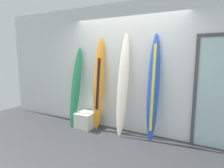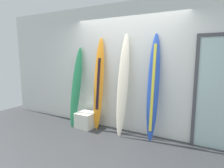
{
  "view_description": "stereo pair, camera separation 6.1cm",
  "coord_description": "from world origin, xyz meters",
  "px_view_note": "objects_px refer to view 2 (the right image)",
  "views": [
    {
      "loc": [
        1.6,
        -2.56,
        1.68
      ],
      "look_at": [
        -0.23,
        0.95,
        1.08
      ],
      "focal_mm": 30.07,
      "sensor_mm": 36.0,
      "label": 1
    },
    {
      "loc": [
        1.66,
        -2.53,
        1.68
      ],
      "look_at": [
        -0.23,
        0.95,
        1.08
      ],
      "focal_mm": 30.07,
      "sensor_mm": 36.0,
      "label": 2
    }
  ],
  "objects_px": {
    "surfboard_emerald": "(76,88)",
    "display_block_left": "(86,120)",
    "surfboard_sunset": "(99,84)",
    "surfboard_cobalt": "(153,88)",
    "surfboard_ivory": "(123,85)"
  },
  "relations": [
    {
      "from": "surfboard_ivory",
      "to": "surfboard_sunset",
      "type": "bearing_deg",
      "value": 175.16
    },
    {
      "from": "surfboard_cobalt",
      "to": "display_block_left",
      "type": "relative_size",
      "value": 5.13
    },
    {
      "from": "surfboard_sunset",
      "to": "display_block_left",
      "type": "relative_size",
      "value": 5.07
    },
    {
      "from": "surfboard_emerald",
      "to": "surfboard_ivory",
      "type": "bearing_deg",
      "value": 1.95
    },
    {
      "from": "surfboard_sunset",
      "to": "surfboard_emerald",
      "type": "bearing_deg",
      "value": -170.7
    },
    {
      "from": "surfboard_emerald",
      "to": "display_block_left",
      "type": "xyz_separation_m",
      "value": [
        0.29,
        -0.03,
        -0.75
      ]
    },
    {
      "from": "surfboard_emerald",
      "to": "surfboard_sunset",
      "type": "relative_size",
      "value": 0.9
    },
    {
      "from": "surfboard_sunset",
      "to": "surfboard_cobalt",
      "type": "distance_m",
      "value": 1.26
    },
    {
      "from": "surfboard_sunset",
      "to": "surfboard_ivory",
      "type": "bearing_deg",
      "value": -4.84
    },
    {
      "from": "surfboard_sunset",
      "to": "surfboard_cobalt",
      "type": "relative_size",
      "value": 0.99
    },
    {
      "from": "surfboard_sunset",
      "to": "display_block_left",
      "type": "bearing_deg",
      "value": -157.35
    },
    {
      "from": "surfboard_emerald",
      "to": "display_block_left",
      "type": "bearing_deg",
      "value": -5.12
    },
    {
      "from": "display_block_left",
      "to": "surfboard_emerald",
      "type": "bearing_deg",
      "value": 174.88
    },
    {
      "from": "surfboard_emerald",
      "to": "display_block_left",
      "type": "distance_m",
      "value": 0.8
    },
    {
      "from": "surfboard_ivory",
      "to": "display_block_left",
      "type": "xyz_separation_m",
      "value": [
        -0.92,
        -0.07,
        -0.89
      ]
    }
  ]
}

